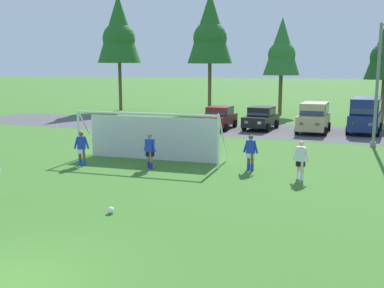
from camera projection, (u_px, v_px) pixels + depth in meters
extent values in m
plane|color=#3D7028|center=(218.00, 157.00, 23.13)|extent=(400.00, 400.00, 0.00)
cube|color=#4C4C51|center=(262.00, 130.00, 33.24)|extent=(52.00, 8.40, 0.01)
sphere|color=white|center=(111.00, 210.00, 14.04)|extent=(0.22, 0.22, 0.22)
sphere|color=black|center=(111.00, 210.00, 14.04)|extent=(0.08, 0.08, 0.08)
sphere|color=red|center=(112.00, 210.00, 14.02)|extent=(0.07, 0.07, 0.07)
cylinder|color=white|center=(218.00, 143.00, 20.24)|extent=(0.12, 0.12, 2.44)
cylinder|color=white|center=(79.00, 136.00, 22.37)|extent=(0.12, 0.12, 2.44)
cylinder|color=white|center=(145.00, 114.00, 21.10)|extent=(7.31, 0.60, 0.12)
cylinder|color=white|center=(223.00, 137.00, 21.07)|extent=(0.21, 1.95, 2.46)
cylinder|color=white|center=(88.00, 131.00, 23.20)|extent=(0.21, 1.95, 2.46)
cube|color=silver|center=(153.00, 138.00, 22.27)|extent=(6.94, 0.50, 2.20)
cylinder|color=#936B4C|center=(151.00, 160.00, 20.25)|extent=(0.14, 0.14, 0.80)
cylinder|color=#936B4C|center=(149.00, 160.00, 20.45)|extent=(0.14, 0.14, 0.80)
cylinder|color=#232D99|center=(151.00, 166.00, 20.29)|extent=(0.15, 0.15, 0.32)
cylinder|color=#232D99|center=(149.00, 165.00, 20.49)|extent=(0.15, 0.15, 0.32)
cube|color=black|center=(150.00, 153.00, 20.30)|extent=(0.37, 0.27, 0.28)
cube|color=#1E38B7|center=(150.00, 145.00, 20.23)|extent=(0.42, 0.30, 0.60)
sphere|color=#936B4C|center=(150.00, 136.00, 20.16)|extent=(0.22, 0.22, 0.22)
cylinder|color=#1E38B7|center=(154.00, 146.00, 20.08)|extent=(0.24, 0.13, 0.55)
cylinder|color=#1E38B7|center=(146.00, 145.00, 20.40)|extent=(0.24, 0.13, 0.55)
cylinder|color=beige|center=(302.00, 171.00, 18.15)|extent=(0.14, 0.14, 0.80)
cylinder|color=beige|center=(299.00, 170.00, 18.37)|extent=(0.14, 0.14, 0.80)
cylinder|color=white|center=(302.00, 177.00, 18.19)|extent=(0.15, 0.15, 0.32)
cylinder|color=white|center=(298.00, 175.00, 18.41)|extent=(0.15, 0.15, 0.32)
cube|color=black|center=(301.00, 163.00, 18.21)|extent=(0.38, 0.28, 0.28)
cube|color=white|center=(301.00, 154.00, 18.14)|extent=(0.42, 0.31, 0.60)
sphere|color=beige|center=(301.00, 144.00, 18.07)|extent=(0.22, 0.22, 0.22)
cylinder|color=white|center=(307.00, 155.00, 17.98)|extent=(0.24, 0.14, 0.55)
cylinder|color=white|center=(295.00, 154.00, 18.31)|extent=(0.24, 0.14, 0.55)
cylinder|color=brown|center=(252.00, 162.00, 19.88)|extent=(0.14, 0.14, 0.80)
cylinder|color=brown|center=(249.00, 161.00, 20.07)|extent=(0.14, 0.14, 0.80)
cylinder|color=#1E38B7|center=(252.00, 167.00, 19.92)|extent=(0.15, 0.15, 0.32)
cylinder|color=#1E38B7|center=(249.00, 166.00, 20.11)|extent=(0.15, 0.15, 0.32)
cube|color=silver|center=(251.00, 155.00, 19.92)|extent=(0.34, 0.23, 0.28)
cube|color=#1E38B7|center=(251.00, 147.00, 19.86)|extent=(0.38, 0.25, 0.60)
sphere|color=brown|center=(251.00, 137.00, 19.78)|extent=(0.22, 0.22, 0.22)
cylinder|color=#1E38B7|center=(256.00, 148.00, 19.73)|extent=(0.23, 0.09, 0.55)
cylinder|color=#1E38B7|center=(246.00, 147.00, 19.99)|extent=(0.23, 0.09, 0.55)
cylinder|color=brown|center=(84.00, 157.00, 20.98)|extent=(0.14, 0.14, 0.80)
cylinder|color=brown|center=(80.00, 157.00, 21.07)|extent=(0.14, 0.14, 0.80)
cylinder|color=blue|center=(84.00, 162.00, 21.02)|extent=(0.15, 0.15, 0.32)
cylinder|color=blue|center=(80.00, 162.00, 21.11)|extent=(0.15, 0.15, 0.32)
cube|color=silver|center=(82.00, 151.00, 20.97)|extent=(0.40, 0.36, 0.28)
cube|color=#1E38B7|center=(81.00, 143.00, 20.90)|extent=(0.45, 0.40, 0.60)
sphere|color=brown|center=(81.00, 134.00, 20.83)|extent=(0.22, 0.22, 0.22)
cylinder|color=#1E38B7|center=(87.00, 143.00, 20.91)|extent=(0.24, 0.19, 0.55)
cylinder|color=#1E38B7|center=(76.00, 143.00, 20.91)|extent=(0.24, 0.19, 0.55)
cube|color=maroon|center=(219.00, 120.00, 33.82)|extent=(1.82, 4.21, 0.76)
cube|color=maroon|center=(220.00, 111.00, 33.84)|extent=(1.67, 2.11, 0.64)
cube|color=#28384C|center=(216.00, 112.00, 32.95)|extent=(1.53, 0.32, 0.55)
cube|color=#28384C|center=(230.00, 111.00, 33.55)|extent=(0.05, 1.79, 0.45)
cube|color=white|center=(217.00, 122.00, 31.74)|extent=(0.28, 0.08, 0.20)
cube|color=white|center=(204.00, 122.00, 32.09)|extent=(0.28, 0.08, 0.20)
cube|color=#B21414|center=(233.00, 117.00, 35.54)|extent=(0.28, 0.08, 0.20)
cube|color=#B21414|center=(221.00, 116.00, 35.88)|extent=(0.28, 0.08, 0.20)
cylinder|color=black|center=(226.00, 127.00, 32.37)|extent=(0.24, 0.64, 0.64)
cylinder|color=black|center=(203.00, 126.00, 33.00)|extent=(0.24, 0.64, 0.64)
cylinder|color=black|center=(235.00, 123.00, 34.77)|extent=(0.24, 0.64, 0.64)
cylinder|color=black|center=(213.00, 122.00, 35.40)|extent=(0.24, 0.64, 0.64)
cube|color=black|center=(261.00, 120.00, 33.57)|extent=(2.10, 4.32, 0.76)
cube|color=black|center=(262.00, 111.00, 33.59)|extent=(1.81, 2.22, 0.64)
cube|color=#28384C|center=(258.00, 112.00, 32.72)|extent=(1.55, 0.43, 0.55)
cube|color=#28384C|center=(272.00, 111.00, 33.23)|extent=(0.17, 1.78, 0.45)
cube|color=white|center=(259.00, 123.00, 31.52)|extent=(0.29, 0.10, 0.20)
cube|color=white|center=(246.00, 122.00, 31.93)|extent=(0.29, 0.10, 0.20)
cube|color=#B21414|center=(274.00, 117.00, 35.19)|extent=(0.29, 0.10, 0.20)
cube|color=#B21414|center=(262.00, 117.00, 35.61)|extent=(0.29, 0.10, 0.20)
cylinder|color=black|center=(268.00, 128.00, 32.09)|extent=(0.29, 0.66, 0.64)
cylinder|color=black|center=(244.00, 126.00, 32.85)|extent=(0.29, 0.66, 0.64)
cylinder|color=black|center=(277.00, 124.00, 34.42)|extent=(0.29, 0.66, 0.64)
cylinder|color=black|center=(254.00, 123.00, 35.17)|extent=(0.29, 0.66, 0.64)
cube|color=tan|center=(314.00, 121.00, 31.88)|extent=(2.00, 4.64, 1.00)
cube|color=tan|center=(315.00, 108.00, 31.91)|extent=(1.81, 3.04, 0.84)
cube|color=#28384C|center=(312.00, 110.00, 30.62)|extent=(1.62, 0.41, 0.71)
cube|color=#28384C|center=(327.00, 109.00, 31.58)|extent=(0.10, 2.55, 0.59)
cube|color=white|center=(317.00, 124.00, 29.62)|extent=(0.28, 0.09, 0.20)
cube|color=white|center=(302.00, 124.00, 30.01)|extent=(0.28, 0.09, 0.20)
cube|color=#B21414|center=(324.00, 118.00, 33.74)|extent=(0.28, 0.09, 0.20)
cube|color=#B21414|center=(310.00, 117.00, 34.13)|extent=(0.28, 0.09, 0.20)
cylinder|color=black|center=(325.00, 131.00, 30.31)|extent=(0.25, 0.65, 0.64)
cylinder|color=black|center=(297.00, 130.00, 31.02)|extent=(0.25, 0.65, 0.64)
cylinder|color=black|center=(329.00, 126.00, 32.91)|extent=(0.25, 0.65, 0.64)
cylinder|color=black|center=(303.00, 125.00, 33.62)|extent=(0.25, 0.65, 0.64)
cube|color=navy|center=(365.00, 121.00, 31.60)|extent=(2.33, 4.94, 1.10)
cube|color=navy|center=(366.00, 106.00, 31.59)|extent=(2.12, 4.23, 1.10)
cube|color=#28384C|center=(364.00, 108.00, 29.84)|extent=(1.70, 0.59, 0.91)
cube|color=#28384C|center=(380.00, 106.00, 31.21)|extent=(0.31, 3.48, 0.77)
cube|color=white|center=(371.00, 124.00, 29.26)|extent=(0.29, 0.10, 0.20)
cube|color=white|center=(354.00, 124.00, 29.72)|extent=(0.29, 0.10, 0.20)
cube|color=#B21414|center=(375.00, 117.00, 33.46)|extent=(0.29, 0.10, 0.20)
cube|color=#B21414|center=(360.00, 117.00, 33.92)|extent=(0.29, 0.10, 0.20)
cylinder|color=black|center=(378.00, 132.00, 29.95)|extent=(0.29, 0.66, 0.64)
cylinder|color=black|center=(348.00, 130.00, 30.78)|extent=(0.29, 0.66, 0.64)
cylinder|color=black|center=(380.00, 127.00, 32.60)|extent=(0.29, 0.66, 0.64)
cylinder|color=black|center=(352.00, 125.00, 33.43)|extent=(0.29, 0.66, 0.64)
cylinder|color=brown|center=(120.00, 87.00, 48.74)|extent=(0.36, 0.36, 5.24)
cone|color=#236023|center=(119.00, 29.00, 47.68)|extent=(4.71, 4.71, 7.33)
sphere|color=#236023|center=(119.00, 39.00, 47.87)|extent=(3.54, 3.54, 3.54)
cylinder|color=brown|center=(210.00, 88.00, 45.97)|extent=(0.36, 0.36, 5.15)
cone|color=#236023|center=(210.00, 28.00, 44.92)|extent=(4.63, 4.63, 7.21)
sphere|color=#236023|center=(210.00, 38.00, 45.11)|extent=(3.48, 3.48, 3.48)
cylinder|color=brown|center=(280.00, 95.00, 43.63)|extent=(0.36, 0.36, 3.97)
cone|color=#2D702D|center=(282.00, 46.00, 42.83)|extent=(3.57, 3.57, 5.56)
sphere|color=#2D702D|center=(282.00, 55.00, 42.97)|extent=(2.68, 2.68, 2.68)
cylinder|color=brown|center=(383.00, 102.00, 36.86)|extent=(0.36, 0.36, 3.70)
cylinder|color=slate|center=(377.00, 86.00, 25.48)|extent=(0.18, 0.18, 7.15)
cylinder|color=slate|center=(373.00, 144.00, 26.06)|extent=(0.32, 0.32, 0.30)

